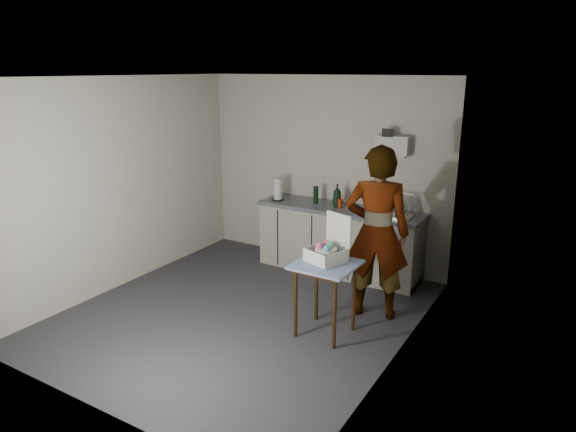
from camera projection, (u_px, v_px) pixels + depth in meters
The scene contains 15 objects.
ground at pixel (242, 313), 5.84m from camera, with size 4.00×4.00×0.00m, color #2D2D33.
wall_back at pixel (324, 172), 7.12m from camera, with size 3.60×0.02×2.60m, color beige.
wall_right at pixel (401, 228), 4.60m from camera, with size 0.02×4.00×2.60m, color beige.
wall_left at pixel (122, 184), 6.36m from camera, with size 0.02×4.00×2.60m, color beige.
ceiling at pixel (236, 77), 5.12m from camera, with size 3.60×4.00×0.01m, color silver.
kitchen_counter at pixel (339, 242), 6.93m from camera, with size 2.24×0.62×0.91m.
wall_shelf at pixel (393, 145), 6.45m from camera, with size 0.42×0.18×0.37m.
side_table at pixel (326, 273), 5.21m from camera, with size 0.62×0.62×0.78m.
standing_man at pixel (377, 233), 5.56m from camera, with size 0.70×0.46×1.93m, color #B2A593.
soap_bottle at pixel (337, 195), 6.78m from camera, with size 0.12×0.12×0.30m, color black.
soda_can at pixel (340, 203), 6.75m from camera, with size 0.07×0.07×0.13m, color red.
dark_bottle at pixel (316, 195), 6.96m from camera, with size 0.07×0.07×0.24m, color black.
paper_towel at pixel (278, 190), 7.12m from camera, with size 0.17×0.17×0.31m.
dish_rack at pixel (396, 211), 6.35m from camera, with size 0.40×0.30×0.28m.
bakery_box at pixel (327, 251), 5.23m from camera, with size 0.43×0.44×0.47m.
Camera 1 is at (3.16, -4.29, 2.68)m, focal length 32.00 mm.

